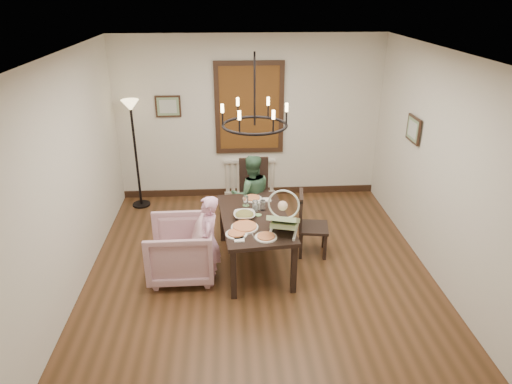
{
  "coord_description": "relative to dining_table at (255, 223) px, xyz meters",
  "views": [
    {
      "loc": [
        -0.37,
        -5.08,
        3.46
      ],
      "look_at": [
        -0.03,
        0.25,
        1.05
      ],
      "focal_mm": 32.0,
      "sensor_mm": 36.0,
      "label": 1
    }
  ],
  "objects": [
    {
      "name": "window_blinds",
      "position": [
        0.05,
        2.26,
        0.97
      ],
      "size": [
        1.0,
        0.03,
        1.4
      ],
      "primitive_type": "cube",
      "color": "brown",
      "rests_on": "room_shell"
    },
    {
      "name": "picture_back",
      "position": [
        -1.3,
        2.27,
        1.02
      ],
      "size": [
        0.42,
        0.03,
        0.36
      ],
      "primitive_type": "cube",
      "color": "black",
      "rests_on": "room_shell"
    },
    {
      "name": "chair_far",
      "position": [
        0.09,
        1.17,
        -0.11
      ],
      "size": [
        0.5,
        0.5,
        1.05
      ],
      "primitive_type": null,
      "rotation": [
        0.0,
        0.0,
        0.1
      ],
      "color": "black",
      "rests_on": "room_shell"
    },
    {
      "name": "elderly_woman",
      "position": [
        -0.59,
        -0.36,
        -0.14
      ],
      "size": [
        0.24,
        0.36,
        0.98
      ],
      "primitive_type": "imported",
      "rotation": [
        0.0,
        0.0,
        -1.59
      ],
      "color": "#E7A3C7",
      "rests_on": "room_shell"
    },
    {
      "name": "picture_right",
      "position": [
        2.26,
        0.7,
        1.02
      ],
      "size": [
        0.03,
        0.42,
        0.36
      ],
      "primitive_type": "cube",
      "rotation": [
        0.0,
        0.0,
        1.57
      ],
      "color": "black",
      "rests_on": "room_shell"
    },
    {
      "name": "seated_man",
      "position": [
        0.0,
        0.89,
        -0.11
      ],
      "size": [
        0.55,
        0.45,
        1.03
      ],
      "primitive_type": "imported",
      "rotation": [
        0.0,
        0.0,
        3.26
      ],
      "color": "#3D6747",
      "rests_on": "room_shell"
    },
    {
      "name": "salad_bowl",
      "position": [
        -0.14,
        -0.01,
        0.13
      ],
      "size": [
        0.34,
        0.34,
        0.08
      ],
      "primitive_type": "imported",
      "color": "white",
      "rests_on": "dining_table"
    },
    {
      "name": "pizza_platter",
      "position": [
        -0.14,
        -0.29,
        0.1
      ],
      "size": [
        0.34,
        0.34,
        0.04
      ],
      "primitive_type": "cylinder",
      "color": "tan",
      "rests_on": "dining_table"
    },
    {
      "name": "armchair",
      "position": [
        -0.97,
        -0.2,
        -0.25
      ],
      "size": [
        0.85,
        0.83,
        0.77
      ],
      "primitive_type": "imported",
      "rotation": [
        0.0,
        0.0,
        -1.56
      ],
      "color": "#C999A3",
      "rests_on": "room_shell"
    },
    {
      "name": "chandelier",
      "position": [
        0.0,
        -0.0,
        1.32
      ],
      "size": [
        0.8,
        0.8,
        0.04
      ],
      "primitive_type": "torus",
      "color": "black",
      "rests_on": "room_shell"
    },
    {
      "name": "drinking_glass",
      "position": [
        0.02,
        0.19,
        0.16
      ],
      "size": [
        0.08,
        0.08,
        0.15
      ],
      "primitive_type": "cylinder",
      "color": "silver",
      "rests_on": "dining_table"
    },
    {
      "name": "dining_table",
      "position": [
        0.0,
        0.0,
        0.0
      ],
      "size": [
        1.0,
        1.6,
        0.71
      ],
      "rotation": [
        0.0,
        0.0,
        0.1
      ],
      "color": "black",
      "rests_on": "room_shell"
    },
    {
      "name": "baby_bouncer",
      "position": [
        0.33,
        -0.4,
        0.27
      ],
      "size": [
        0.54,
        0.65,
        0.37
      ],
      "primitive_type": null,
      "rotation": [
        0.0,
        0.0,
        -0.26
      ],
      "color": "#B2CE8E",
      "rests_on": "dining_table"
    },
    {
      "name": "room_shell",
      "position": [
        0.05,
        0.17,
        0.77
      ],
      "size": [
        4.51,
        5.0,
        2.81
      ],
      "color": "#56341D",
      "rests_on": "ground"
    },
    {
      "name": "radiator",
      "position": [
        0.05,
        2.28,
        -0.28
      ],
      "size": [
        0.92,
        0.12,
        0.62
      ],
      "primitive_type": null,
      "color": "silver",
      "rests_on": "room_shell"
    },
    {
      "name": "chair_right",
      "position": [
        0.83,
        0.22,
        -0.17
      ],
      "size": [
        0.46,
        0.46,
        0.93
      ],
      "primitive_type": null,
      "rotation": [
        0.0,
        0.0,
        1.42
      ],
      "color": "black",
      "rests_on": "room_shell"
    },
    {
      "name": "floor_lamp",
      "position": [
        -1.85,
        1.95,
        0.27
      ],
      "size": [
        0.3,
        0.3,
        1.8
      ],
      "primitive_type": null,
      "color": "black",
      "rests_on": "room_shell"
    }
  ]
}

